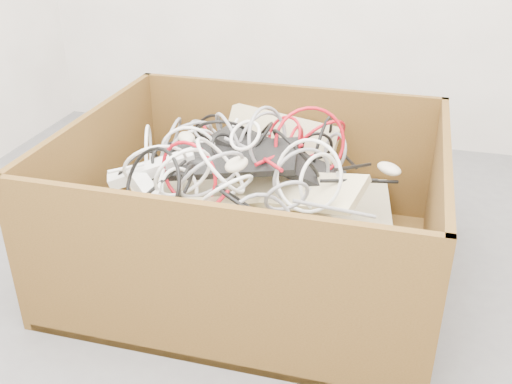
% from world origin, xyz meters
% --- Properties ---
extents(ground, '(3.00, 3.00, 0.00)m').
position_xyz_m(ground, '(0.00, 0.00, 0.00)').
color(ground, '#525255').
rests_on(ground, ground).
extents(cardboard_box, '(1.21, 1.01, 0.54)m').
position_xyz_m(cardboard_box, '(-0.03, 0.20, 0.14)').
color(cardboard_box, '#422E10').
rests_on(cardboard_box, ground).
extents(keyboard_pile, '(1.01, 0.99, 0.34)m').
position_xyz_m(keyboard_pile, '(-0.01, 0.23, 0.29)').
color(keyboard_pile, '#CAB68E').
rests_on(keyboard_pile, cardboard_box).
extents(mice_scatter, '(0.94, 0.68, 0.21)m').
position_xyz_m(mice_scatter, '(-0.06, 0.14, 0.36)').
color(mice_scatter, beige).
rests_on(mice_scatter, keyboard_pile).
extents(power_strip_left, '(0.30, 0.18, 0.13)m').
position_xyz_m(power_strip_left, '(-0.37, 0.18, 0.36)').
color(power_strip_left, silver).
rests_on(power_strip_left, keyboard_pile).
extents(power_strip_right, '(0.25, 0.24, 0.10)m').
position_xyz_m(power_strip_right, '(-0.31, 0.04, 0.33)').
color(power_strip_right, silver).
rests_on(power_strip_right, keyboard_pile).
extents(vga_plug, '(0.06, 0.06, 0.03)m').
position_xyz_m(vga_plug, '(0.27, 0.21, 0.34)').
color(vga_plug, '#0C0BAC').
rests_on(vga_plug, keyboard_pile).
extents(cable_tangle, '(0.98, 0.86, 0.42)m').
position_xyz_m(cable_tangle, '(-0.10, 0.26, 0.39)').
color(cable_tangle, black).
rests_on(cable_tangle, keyboard_pile).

